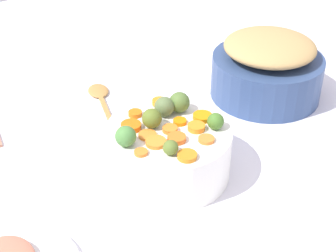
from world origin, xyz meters
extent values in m
cube|color=white|center=(0.00, 0.00, 0.01)|extent=(2.40, 2.40, 0.02)
cylinder|color=white|center=(-0.03, -0.04, 0.07)|extent=(0.25, 0.25, 0.10)
cylinder|color=navy|center=(-0.17, 0.33, 0.07)|extent=(0.28, 0.28, 0.11)
ellipsoid|color=tan|center=(-0.17, 0.33, 0.16)|extent=(0.22, 0.22, 0.06)
cylinder|color=orange|center=(0.04, 0.00, 0.13)|extent=(0.04, 0.04, 0.01)
cylinder|color=orange|center=(-0.03, 0.04, 0.13)|extent=(0.05, 0.05, 0.01)
cylinder|color=orange|center=(0.01, -0.12, 0.13)|extent=(0.03, 0.03, 0.01)
cylinder|color=orange|center=(-0.11, -0.07, 0.13)|extent=(0.03, 0.03, 0.01)
cylinder|color=orange|center=(0.07, -0.06, 0.13)|extent=(0.04, 0.04, 0.01)
cylinder|color=orange|center=(0.01, -0.05, 0.13)|extent=(0.04, 0.04, 0.01)
cylinder|color=orange|center=(-0.04, -0.01, 0.13)|extent=(0.03, 0.03, 0.01)
cylinder|color=orange|center=(-0.07, -0.10, 0.13)|extent=(0.05, 0.05, 0.01)
cylinder|color=orange|center=(-0.02, -0.04, 0.13)|extent=(0.03, 0.03, 0.01)
cylinder|color=orange|center=(0.00, -0.09, 0.13)|extent=(0.04, 0.04, 0.01)
cylinder|color=orange|center=(0.00, 0.01, 0.13)|extent=(0.04, 0.04, 0.01)
cylinder|color=orange|center=(-0.03, -0.09, 0.13)|extent=(0.04, 0.04, 0.01)
cylinder|color=orange|center=(-0.12, -0.01, 0.13)|extent=(0.04, 0.04, 0.01)
sphere|color=#47772A|center=(0.02, 0.04, 0.14)|extent=(0.03, 0.03, 0.03)
sphere|color=#527133|center=(-0.07, 0.01, 0.15)|extent=(0.04, 0.04, 0.04)
sphere|color=#5B6F26|center=(-0.05, -0.06, 0.14)|extent=(0.04, 0.04, 0.04)
sphere|color=#5A7040|center=(-0.08, -0.02, 0.14)|extent=(0.04, 0.04, 0.04)
sphere|color=#5A712C|center=(0.04, -0.08, 0.14)|extent=(0.03, 0.03, 0.03)
sphere|color=#4D873F|center=(-0.03, -0.13, 0.14)|extent=(0.04, 0.04, 0.04)
cube|color=#B58141|center=(-0.28, -0.05, 0.02)|extent=(0.20, 0.06, 0.01)
ellipsoid|color=#B58141|center=(-0.40, -0.03, 0.03)|extent=(0.08, 0.07, 0.01)
camera|label=1|loc=(0.67, -0.47, 0.68)|focal=54.19mm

